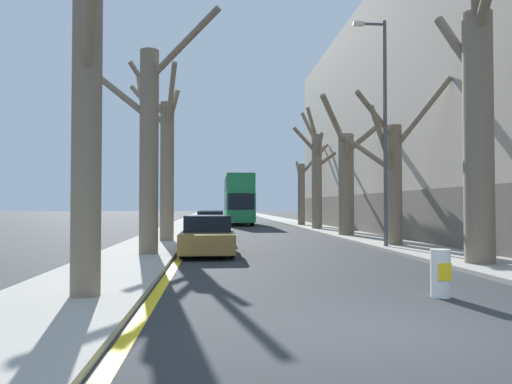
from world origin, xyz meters
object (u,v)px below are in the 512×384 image
(street_tree_right_2, at_px, (347,177))
(street_tree_right_3, at_px, (316,174))
(parked_car_3, at_px, (211,221))
(traffic_bollard, at_px, (441,273))
(parked_car_0, at_px, (208,236))
(parked_car_2, at_px, (210,224))
(parked_car_1, at_px, (209,230))
(lamp_post, at_px, (383,123))
(street_tree_left_1, at_px, (150,143))
(double_decker_bus, at_px, (238,197))
(street_tree_right_1, at_px, (393,173))
(street_tree_left_0, at_px, (84,97))
(street_tree_right_0, at_px, (478,121))
(street_tree_right_4, at_px, (303,189))
(street_tree_left_2, at_px, (166,160))

(street_tree_right_2, bearing_deg, street_tree_right_3, 90.81)
(parked_car_3, distance_m, traffic_bollard, 27.13)
(traffic_bollard, bearing_deg, parked_car_0, 117.68)
(street_tree_right_2, height_order, parked_car_2, street_tree_right_2)
(parked_car_1, distance_m, lamp_post, 9.43)
(street_tree_left_1, height_order, double_decker_bus, street_tree_left_1)
(parked_car_1, bearing_deg, street_tree_right_1, -23.59)
(street_tree_right_1, relative_size, street_tree_right_2, 0.90)
(lamp_post, bearing_deg, street_tree_right_1, 46.47)
(street_tree_left_0, relative_size, parked_car_2, 2.10)
(street_tree_left_0, relative_size, street_tree_right_0, 0.83)
(street_tree_left_1, bearing_deg, parked_car_0, 19.28)
(street_tree_right_1, height_order, lamp_post, lamp_post)
(street_tree_right_2, height_order, parked_car_3, street_tree_right_2)
(street_tree_right_1, bearing_deg, traffic_bollard, -105.86)
(street_tree_right_0, xyz_separation_m, parked_car_1, (-7.85, 10.23, -3.61))
(street_tree_right_4, xyz_separation_m, traffic_bollard, (-3.25, -33.18, -2.70))
(street_tree_left_2, relative_size, double_decker_bus, 0.80)
(street_tree_left_2, bearing_deg, parked_car_1, 1.59)
(street_tree_right_3, height_order, parked_car_0, street_tree_right_3)
(street_tree_right_0, relative_size, street_tree_right_3, 1.13)
(street_tree_left_0, height_order, street_tree_right_2, street_tree_left_0)
(parked_car_2, relative_size, traffic_bollard, 4.24)
(parked_car_1, relative_size, lamp_post, 0.44)
(street_tree_left_2, distance_m, street_tree_right_2, 10.56)
(street_tree_left_2, height_order, street_tree_right_2, street_tree_left_2)
(street_tree_left_2, bearing_deg, street_tree_right_0, -45.72)
(street_tree_left_2, relative_size, parked_car_2, 2.16)
(street_tree_right_0, bearing_deg, parked_car_0, 150.43)
(street_tree_left_1, distance_m, street_tree_left_2, 6.43)
(lamp_post, bearing_deg, parked_car_1, 150.19)
(street_tree_left_2, bearing_deg, traffic_bollard, -65.25)
(street_tree_right_4, relative_size, parked_car_2, 1.78)
(street_tree_right_1, height_order, parked_car_3, street_tree_right_1)
(street_tree_right_4, distance_m, double_decker_bus, 6.71)
(street_tree_left_2, xyz_separation_m, double_decker_bus, (4.55, 22.55, -1.40))
(street_tree_left_0, relative_size, street_tree_left_1, 1.00)
(parked_car_2, xyz_separation_m, lamp_post, (7.16, -10.52, 4.51))
(street_tree_right_4, bearing_deg, parked_car_3, -140.73)
(street_tree_right_3, xyz_separation_m, double_decker_bus, (-5.17, 10.77, -1.50))
(street_tree_left_0, relative_size, parked_car_1, 1.98)
(street_tree_right_0, relative_size, double_decker_bus, 0.94)
(street_tree_right_3, xyz_separation_m, parked_car_3, (-7.64, 0.41, -3.37))
(street_tree_left_2, distance_m, double_decker_bus, 23.05)
(street_tree_right_3, height_order, lamp_post, lamp_post)
(street_tree_left_0, relative_size, traffic_bollard, 8.90)
(street_tree_right_2, relative_size, parked_car_3, 1.88)
(street_tree_right_3, distance_m, parked_car_2, 9.89)
(double_decker_bus, distance_m, traffic_bollard, 37.22)
(street_tree_left_2, distance_m, traffic_bollard, 16.40)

